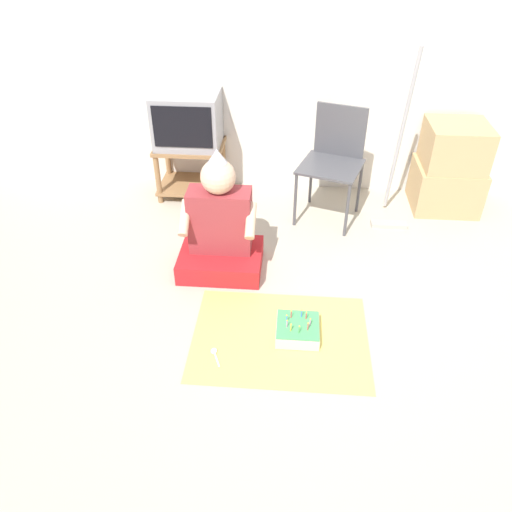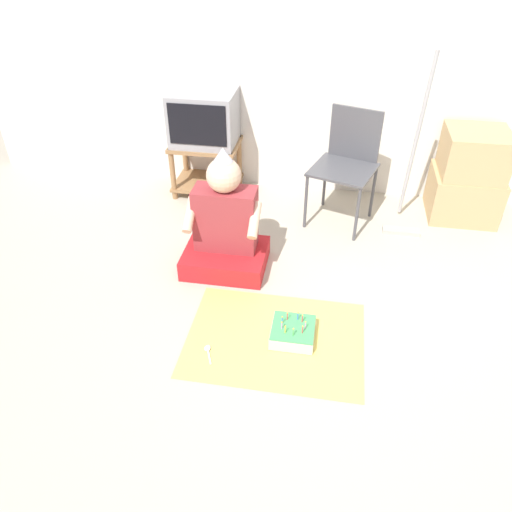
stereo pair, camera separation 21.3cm
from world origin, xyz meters
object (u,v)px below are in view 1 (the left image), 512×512
(folding_chair, at_px, (334,156))
(dust_mop, at_px, (396,174))
(person_seated, at_px, (220,231))
(tv, at_px, (188,120))
(birthday_cake, at_px, (298,330))
(cardboard_box_stack, at_px, (450,169))

(folding_chair, distance_m, dust_mop, 0.48)
(dust_mop, distance_m, person_seated, 1.43)
(tv, distance_m, person_seated, 1.17)
(birthday_cake, bearing_deg, dust_mop, 62.53)
(folding_chair, distance_m, birthday_cake, 1.53)
(tv, relative_size, birthday_cake, 2.06)
(cardboard_box_stack, bearing_deg, dust_mop, -149.74)
(tv, distance_m, folding_chair, 1.20)
(cardboard_box_stack, xyz_separation_m, person_seated, (-1.72, -0.98, -0.05))
(cardboard_box_stack, height_order, person_seated, person_seated)
(cardboard_box_stack, height_order, birthday_cake, cardboard_box_stack)
(cardboard_box_stack, distance_m, dust_mop, 0.56)
(folding_chair, bearing_deg, person_seated, -134.47)
(cardboard_box_stack, bearing_deg, folding_chair, -168.38)
(cardboard_box_stack, relative_size, person_seated, 0.81)
(folding_chair, height_order, person_seated, person_seated)
(folding_chair, relative_size, dust_mop, 0.63)
(folding_chair, distance_m, cardboard_box_stack, 0.98)
(folding_chair, height_order, birthday_cake, folding_chair)
(folding_chair, bearing_deg, dust_mop, -10.35)
(cardboard_box_stack, relative_size, birthday_cake, 2.82)
(person_seated, bearing_deg, tv, 110.79)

